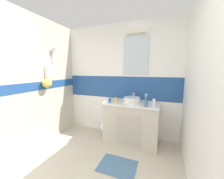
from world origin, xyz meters
TOP-DOWN VIEW (x-y plane):
  - ground_plane at (0.00, 1.20)m, footprint 3.20×3.48m
  - wall_back_tiled at (0.01, 2.45)m, footprint 3.20×0.20m
  - wall_left_shower_alcove at (-1.35, 1.20)m, footprint 0.30×3.48m
  - wall_right_plain at (1.35, 1.20)m, footprint 0.10×3.48m
  - vanity_cabinet at (0.36, 2.12)m, footprint 1.07×0.59m
  - sink_basin at (0.35, 2.12)m, footprint 0.33×0.38m
  - toilet at (-0.17, 2.15)m, footprint 0.37×0.50m
  - toothbrush_cup at (0.65, 1.90)m, footprint 0.07×0.07m
  - soap_dispenser at (0.08, 1.93)m, footprint 0.05×0.05m
  - perfume_flask_small at (-0.05, 1.93)m, footprint 0.04×0.03m
  - deodorant_spray_can at (0.79, 1.93)m, footprint 0.05×0.05m
  - bath_mat at (0.32, 1.34)m, footprint 0.58×0.44m

SIDE VIEW (x-z plane):
  - ground_plane at x=0.00m, z-range -0.04..0.00m
  - bath_mat at x=0.32m, z-range 0.00..0.01m
  - toilet at x=-0.17m, z-range -0.02..0.71m
  - vanity_cabinet at x=0.36m, z-range 0.00..0.85m
  - perfume_flask_small at x=-0.05m, z-range 0.85..0.95m
  - sink_basin at x=0.35m, z-range 0.82..0.99m
  - soap_dispenser at x=0.08m, z-range 0.83..0.99m
  - toothbrush_cup at x=0.65m, z-range 0.80..1.03m
  - deodorant_spray_can at x=0.79m, z-range 0.85..1.02m
  - wall_right_plain at x=1.35m, z-range 0.00..2.50m
  - wall_left_shower_alcove at x=-1.35m, z-range 0.00..2.50m
  - wall_back_tiled at x=0.01m, z-range 0.01..2.51m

